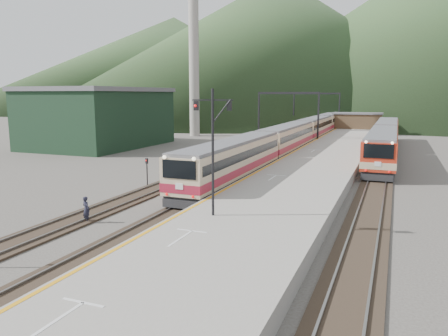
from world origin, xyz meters
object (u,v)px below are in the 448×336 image
at_px(main_train, 315,128).
at_px(signal_mast, 213,139).
at_px(second_train, 385,138).
at_px(worker, 86,210).

relative_size(main_train, signal_mast, 14.47).
bearing_deg(main_train, second_train, -52.65).
distance_m(main_train, signal_mast, 53.08).
relative_size(main_train, second_train, 2.45).
relative_size(signal_mast, worker, 4.30).
distance_m(second_train, worker, 41.84).
height_order(signal_mast, worker, signal_mast).
relative_size(second_train, signal_mast, 5.90).
height_order(second_train, signal_mast, signal_mast).
xyz_separation_m(main_train, worker, (-4.13, -53.86, -1.20)).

